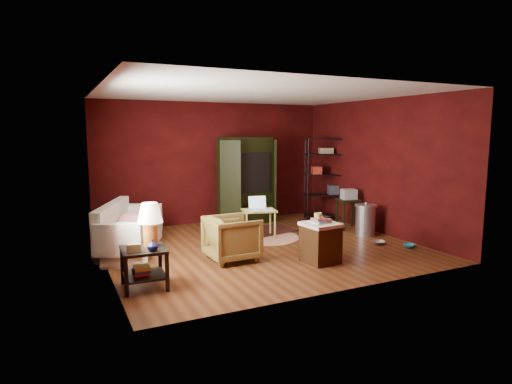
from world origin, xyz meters
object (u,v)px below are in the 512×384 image
Objects in this scene: hamper at (321,242)px; wire_shelving at (326,175)px; armchair at (232,236)px; side_table at (147,237)px; tv_armoire at (246,179)px; sofa at (129,233)px; laptop_desk at (259,213)px.

hamper is 0.38× the size of wire_shelving.
wire_shelving reaches higher than hamper.
armchair is 1.67m from side_table.
tv_armoire is at bearing -30.01° from armchair.
side_table is (-0.04, -1.79, 0.33)m from sofa.
laptop_desk reaches higher than sofa.
armchair is at bearing -112.68° from sofa.
wire_shelving reaches higher than side_table.
armchair is at bearing -125.57° from wire_shelving.
armchair is 2.96m from tv_armoire.
laptop_desk is at bearing -73.54° from sofa.
tv_armoire is at bearing -49.10° from sofa.
tv_armoire is at bearing 47.22° from side_table.
side_table is (-1.52, -0.63, 0.29)m from armchair.
hamper is at bearing -106.66° from tv_armoire.
sofa is 2.25× the size of laptop_desk.
armchair reaches higher than sofa.
wire_shelving is (2.08, 2.87, 0.74)m from hamper.
armchair is 0.70× the size of side_table.
tv_armoire is (1.41, 2.53, 0.63)m from armchair.
sofa is 0.93× the size of wire_shelving.
armchair is 1.62m from laptop_desk.
wire_shelving is at bearing -25.98° from tv_armoire.
hamper is 0.38× the size of tv_armoire.
sofa is 3.33m from hamper.
side_table is at bearing -165.91° from sofa.
sofa is 3.26m from tv_armoire.
hamper is at bearing -2.52° from side_table.
hamper is at bearing -109.65° from sofa.
hamper is (1.24, -0.76, -0.06)m from armchair.
hamper is 1.97m from laptop_desk.
laptop_desk is (2.60, 1.84, -0.19)m from side_table.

